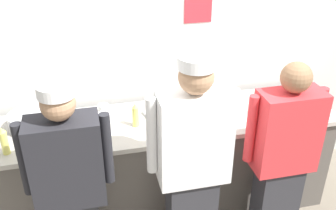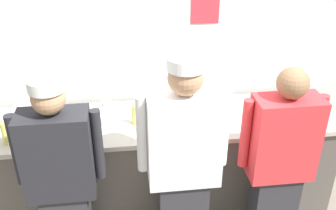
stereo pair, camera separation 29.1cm
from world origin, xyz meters
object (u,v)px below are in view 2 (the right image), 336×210
(sheet_tray, at_px, (173,115))
(squeeze_bottle_secondary, at_px, (5,132))
(squeeze_bottle_spare, at_px, (135,114))
(chef_far_right, at_px, (279,165))
(chef_center, at_px, (184,167))
(chef_near_left, at_px, (62,181))
(plate_stack_rear, at_px, (107,116))
(plate_stack_front, at_px, (266,117))
(deli_cup, at_px, (106,106))
(ramekin_green_sauce, at_px, (226,124))
(squeeze_bottle_primary, at_px, (63,130))
(chefs_knife, at_px, (287,105))
(mixing_bowl_steel, at_px, (34,114))
(ramekin_red_sauce, at_px, (75,111))

(sheet_tray, bearing_deg, squeeze_bottle_secondary, -169.30)
(sheet_tray, xyz_separation_m, squeeze_bottle_spare, (-0.32, -0.08, 0.09))
(squeeze_bottle_spare, bearing_deg, chef_far_right, -29.77)
(sheet_tray, bearing_deg, chef_center, -91.48)
(chef_near_left, bearing_deg, squeeze_bottle_secondary, 136.89)
(plate_stack_rear, height_order, squeeze_bottle_spare, squeeze_bottle_spare)
(plate_stack_front, xyz_separation_m, deli_cup, (-1.32, 0.31, 0.02))
(plate_stack_front, xyz_separation_m, squeeze_bottle_spare, (-1.08, 0.06, 0.07))
(plate_stack_rear, height_order, squeeze_bottle_secondary, squeeze_bottle_secondary)
(ramekin_green_sauce, height_order, deli_cup, deli_cup)
(chef_far_right, distance_m, squeeze_bottle_primary, 1.62)
(squeeze_bottle_primary, relative_size, chefs_knife, 0.71)
(chef_near_left, height_order, plate_stack_rear, chef_near_left)
(squeeze_bottle_secondary, distance_m, deli_cup, 0.85)
(chef_center, height_order, mixing_bowl_steel, chef_center)
(ramekin_red_sauce, distance_m, ramekin_green_sauce, 1.28)
(plate_stack_front, bearing_deg, deli_cup, 166.72)
(chefs_knife, bearing_deg, squeeze_bottle_secondary, -172.50)
(sheet_tray, relative_size, chefs_knife, 1.50)
(squeeze_bottle_secondary, relative_size, deli_cup, 2.39)
(ramekin_green_sauce, xyz_separation_m, deli_cup, (-0.95, 0.39, 0.02))
(mixing_bowl_steel, distance_m, squeeze_bottle_secondary, 0.35)
(chef_far_right, relative_size, squeeze_bottle_secondary, 7.57)
(sheet_tray, bearing_deg, squeeze_bottle_primary, -164.13)
(squeeze_bottle_secondary, relative_size, ramekin_red_sauce, 2.15)
(mixing_bowl_steel, xyz_separation_m, deli_cup, (0.58, 0.10, -0.02))
(squeeze_bottle_primary, xyz_separation_m, squeeze_bottle_spare, (0.55, 0.17, 0.01))
(sheet_tray, bearing_deg, chefs_knife, 3.43)
(ramekin_green_sauce, bearing_deg, plate_stack_rear, 166.74)
(chef_near_left, bearing_deg, chef_far_right, -0.07)
(squeeze_bottle_spare, distance_m, deli_cup, 0.35)
(chefs_knife, bearing_deg, deli_cup, 175.85)
(chef_near_left, height_order, squeeze_bottle_spare, chef_near_left)
(mixing_bowl_steel, height_order, squeeze_bottle_secondary, squeeze_bottle_secondary)
(chef_far_right, xyz_separation_m, plate_stack_rear, (-1.24, 0.67, 0.12))
(plate_stack_rear, xyz_separation_m, chefs_knife, (1.57, 0.05, -0.03))
(chef_far_right, relative_size, plate_stack_rear, 8.31)
(ramekin_red_sauce, bearing_deg, chef_near_left, -92.03)
(chef_near_left, bearing_deg, chefs_knife, 20.84)
(plate_stack_rear, bearing_deg, chef_far_right, -28.36)
(squeeze_bottle_primary, xyz_separation_m, ramekin_green_sauce, (1.27, 0.04, -0.07))
(squeeze_bottle_secondary, bearing_deg, ramekin_red_sauce, 41.35)
(chef_near_left, bearing_deg, squeeze_bottle_primary, 92.72)
(squeeze_bottle_spare, distance_m, ramekin_green_sauce, 0.73)
(chef_near_left, xyz_separation_m, squeeze_bottle_spare, (0.53, 0.57, 0.17))
(squeeze_bottle_secondary, relative_size, ramekin_green_sauce, 2.06)
(squeeze_bottle_secondary, bearing_deg, chef_far_right, -11.77)
(squeeze_bottle_primary, height_order, chefs_knife, squeeze_bottle_primary)
(ramekin_red_sauce, height_order, deli_cup, deli_cup)
(chef_near_left, height_order, squeeze_bottle_primary, chef_near_left)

